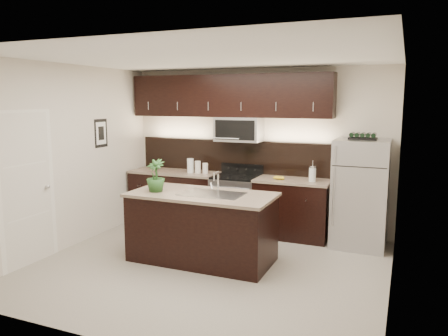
{
  "coord_description": "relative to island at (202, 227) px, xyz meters",
  "views": [
    {
      "loc": [
        2.32,
        -4.99,
        2.18
      ],
      "look_at": [
        0.0,
        0.55,
        1.24
      ],
      "focal_mm": 35.0,
      "sensor_mm": 36.0,
      "label": 1
    }
  ],
  "objects": [
    {
      "name": "ground",
      "position": [
        0.18,
        -0.2,
        -0.47
      ],
      "size": [
        4.5,
        4.5,
        0.0
      ],
      "primitive_type": "plane",
      "color": "gray",
      "rests_on": "ground"
    },
    {
      "name": "french_press",
      "position": [
        1.2,
        1.44,
        0.59
      ],
      "size": [
        0.11,
        0.11,
        0.32
      ],
      "rotation": [
        0.0,
        0.0,
        0.12
      ],
      "color": "silver",
      "rests_on": "counter_run"
    },
    {
      "name": "refrigerator",
      "position": [
        1.92,
        1.43,
        0.33
      ],
      "size": [
        0.78,
        0.7,
        1.61
      ],
      "primitive_type": "cube",
      "color": "#B2B2B7",
      "rests_on": "ground"
    },
    {
      "name": "bananas",
      "position": [
        0.63,
        1.41,
        0.5
      ],
      "size": [
        0.18,
        0.15,
        0.06
      ],
      "primitive_type": "ellipsoid",
      "rotation": [
        0.0,
        0.0,
        -0.03
      ],
      "color": "gold",
      "rests_on": "counter_run"
    },
    {
      "name": "island",
      "position": [
        0.0,
        0.0,
        0.0
      ],
      "size": [
        1.96,
        0.96,
        0.94
      ],
      "color": "black",
      "rests_on": "ground"
    },
    {
      "name": "wine_rack",
      "position": [
        1.92,
        1.43,
        1.19
      ],
      "size": [
        0.4,
        0.25,
        0.1
      ],
      "color": "black",
      "rests_on": "refrigerator"
    },
    {
      "name": "room_walls",
      "position": [
        0.06,
        -0.24,
        1.22
      ],
      "size": [
        4.52,
        4.02,
        2.71
      ],
      "color": "beige",
      "rests_on": "ground"
    },
    {
      "name": "counter_run",
      "position": [
        -0.28,
        1.49,
        -0.0
      ],
      "size": [
        3.51,
        0.65,
        0.94
      ],
      "color": "black",
      "rests_on": "ground"
    },
    {
      "name": "plant",
      "position": [
        -0.63,
        -0.14,
        0.69
      ],
      "size": [
        0.25,
        0.25,
        0.44
      ],
      "primitive_type": "imported",
      "rotation": [
        0.0,
        0.0,
        -0.02
      ],
      "color": "#244D1E",
      "rests_on": "island"
    },
    {
      "name": "upper_fixtures",
      "position": [
        -0.25,
        1.64,
        1.67
      ],
      "size": [
        3.49,
        0.4,
        1.66
      ],
      "color": "black",
      "rests_on": "counter_run"
    },
    {
      "name": "canisters",
      "position": [
        -0.81,
        1.46,
        0.58
      ],
      "size": [
        0.37,
        0.14,
        0.25
      ],
      "rotation": [
        0.0,
        0.0,
        0.15
      ],
      "color": "silver",
      "rests_on": "counter_run"
    },
    {
      "name": "sink_faucet",
      "position": [
        0.15,
        0.01,
        0.48
      ],
      "size": [
        0.84,
        0.5,
        0.28
      ],
      "color": "silver",
      "rests_on": "island"
    }
  ]
}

